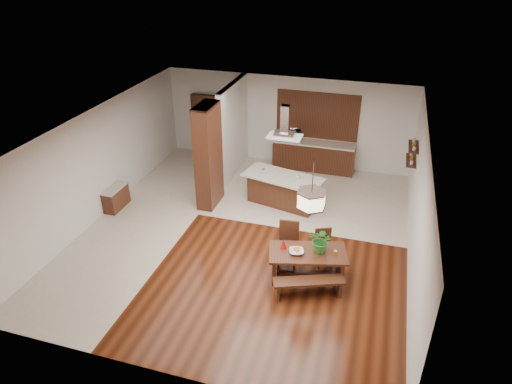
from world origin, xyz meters
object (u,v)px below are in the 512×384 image
(foliage_plant, at_px, (321,241))
(island_cup, at_px, (298,177))
(dining_table, at_px, (307,259))
(fruit_bowl, at_px, (296,252))
(dining_chair_left, at_px, (288,244))
(microwave, at_px, (290,135))
(range_hood, at_px, (285,122))
(hallway_console, at_px, (116,198))
(pendant_lantern, at_px, (312,189))
(dining_chair_right, at_px, (324,248))
(dining_bench, at_px, (308,288))
(kitchen_island, at_px, (283,190))

(foliage_plant, relative_size, island_cup, 4.31)
(dining_table, relative_size, fruit_bowl, 5.83)
(dining_chair_left, height_order, foliage_plant, foliage_plant)
(fruit_bowl, distance_m, microwave, 5.74)
(range_hood, xyz_separation_m, microwave, (-0.38, 2.45, -1.35))
(hallway_console, relative_size, range_hood, 0.98)
(hallway_console, relative_size, foliage_plant, 1.56)
(dining_table, distance_m, pendant_lantern, 1.74)
(pendant_lantern, distance_m, microwave, 5.79)
(dining_chair_right, xyz_separation_m, range_hood, (-1.54, 2.39, 2.03))
(range_hood, bearing_deg, island_cup, -8.94)
(hallway_console, height_order, dining_chair_right, dining_chair_right)
(hallway_console, xyz_separation_m, dining_chair_left, (5.12, -1.08, 0.20))
(dining_chair_left, distance_m, foliage_plant, 0.96)
(dining_table, xyz_separation_m, foliage_plant, (0.26, 0.09, 0.47))
(pendant_lantern, bearing_deg, fruit_bowl, -154.11)
(fruit_bowl, bearing_deg, dining_chair_right, 54.32)
(fruit_bowl, bearing_deg, range_hood, 108.43)
(dining_table, relative_size, dining_bench, 1.22)
(hallway_console, height_order, dining_table, dining_table)
(pendant_lantern, height_order, microwave, pendant_lantern)
(dining_table, bearing_deg, dining_chair_left, 143.58)
(hallway_console, xyz_separation_m, microwave, (4.01, 3.96, 0.80))
(foliage_plant, height_order, range_hood, range_hood)
(dining_chair_left, xyz_separation_m, foliage_plant, (0.78, -0.30, 0.46))
(island_cup, height_order, microwave, microwave)
(kitchen_island, xyz_separation_m, island_cup, (0.41, -0.06, 0.49))
(hallway_console, relative_size, fruit_bowl, 2.82)
(dining_table, xyz_separation_m, dining_chair_right, (0.28, 0.59, -0.08))
(dining_bench, distance_m, range_hood, 4.45)
(kitchen_island, relative_size, island_cup, 17.96)
(foliage_plant, xyz_separation_m, kitchen_island, (-1.52, 2.89, -0.51))
(foliage_plant, distance_m, microwave, 5.67)
(pendant_lantern, relative_size, kitchen_island, 0.56)
(dining_bench, height_order, range_hood, range_hood)
(dining_chair_left, relative_size, microwave, 1.74)
(fruit_bowl, relative_size, kitchen_island, 0.13)
(pendant_lantern, bearing_deg, dining_table, 180.00)
(dining_table, distance_m, island_cup, 3.07)
(dining_table, relative_size, range_hood, 2.02)
(foliage_plant, bearing_deg, dining_chair_right, 87.59)
(dining_table, bearing_deg, pendant_lantern, 0.00)
(hallway_console, bearing_deg, dining_chair_right, -8.43)
(dining_table, distance_m, dining_chair_left, 0.66)
(hallway_console, bearing_deg, dining_table, -14.61)
(dining_table, bearing_deg, dining_bench, -75.71)
(hallway_console, distance_m, foliage_plant, 6.10)
(fruit_bowl, bearing_deg, foliage_plant, 22.95)
(fruit_bowl, height_order, microwave, microwave)
(foliage_plant, relative_size, fruit_bowl, 1.81)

